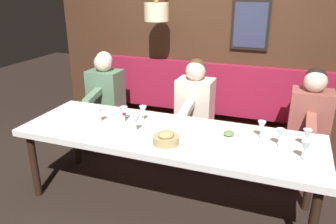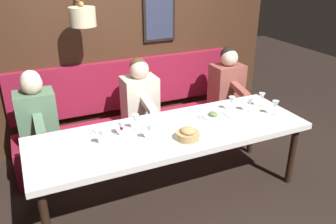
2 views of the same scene
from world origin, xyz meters
The scene contains 18 objects.
ground_plane centered at (0.00, 0.00, 0.00)m, with size 12.00×12.00×0.00m, color black.
dining_table centered at (0.00, 0.00, 0.68)m, with size 0.90×2.72×0.74m.
banquette_bench centered at (0.89, 0.00, 0.23)m, with size 0.52×2.92×0.45m, color maroon.
back_wall_panel centered at (1.46, 0.00, 1.36)m, with size 0.59×4.12×2.90m.
diner_nearest centered at (0.88, -1.21, 0.82)m, with size 0.60×0.40×0.79m.
diner_near centered at (0.88, 0.00, 0.82)m, with size 0.60×0.40×0.79m.
diner_middle centered at (0.88, 1.16, 0.82)m, with size 0.60×0.40×0.79m.
place_setting_0 centered at (0.11, -0.53, 0.75)m, with size 0.24×0.32×0.05m.
place_setting_1 centered at (0.30, 0.58, 0.75)m, with size 0.24×0.32×0.01m.
wine_glass_0 centered at (0.16, 0.31, 0.86)m, with size 0.07×0.07×0.16m.
wine_glass_1 centered at (0.17, -0.80, 0.86)m, with size 0.07×0.07×0.16m.
wine_glass_2 centered at (0.12, -1.16, 0.86)m, with size 0.07×0.07×0.16m.
wine_glass_3 centered at (0.05, -0.96, 0.86)m, with size 0.07×0.07×0.16m.
wine_glass_4 centered at (-0.02, 0.68, 0.86)m, with size 0.07×0.07×0.16m.
wine_glass_5 centered at (-0.12, -1.15, 0.86)m, with size 0.07×0.07×0.16m.
wine_glass_6 centered at (0.08, 0.47, 0.86)m, with size 0.07×0.07×0.16m.
wine_glass_7 centered at (-0.10, 0.26, 0.86)m, with size 0.07×0.07×0.16m.
bread_bowl centered at (-0.21, -0.07, 0.79)m, with size 0.22×0.22×0.12m.
Camera 1 is at (-2.57, -0.97, 1.99)m, focal length 35.65 mm.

